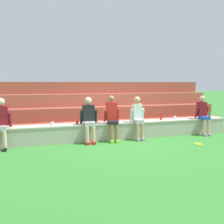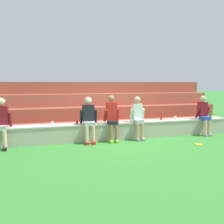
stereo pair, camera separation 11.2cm
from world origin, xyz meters
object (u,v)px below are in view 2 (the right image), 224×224
Objects in this scene: person_left_of_center at (89,118)px; frisbee at (198,144)px; person_far_left at (2,121)px; water_bottle_center_gap at (210,115)px; person_center at (112,117)px; water_bottle_mid_left at (161,117)px; plastic_cup_middle at (175,118)px; plastic_cup_left_end at (52,123)px; person_far_right at (204,114)px; person_right_of_center at (138,116)px; plastic_cup_right_end at (77,122)px.

person_left_of_center is 3.46m from frisbee.
person_far_left is 7.10m from water_bottle_center_gap.
person_center is at bearing 0.09° from person_far_left.
water_bottle_mid_left is 0.59m from plastic_cup_middle.
plastic_cup_left_end is at bearing -179.96° from water_bottle_center_gap.
person_left_of_center is at bearing 179.26° from person_center.
water_bottle_center_gap is at bearing 24.88° from person_far_right.
plastic_cup_left_end is 0.50× the size of frisbee.
person_center reaches higher than plastic_cup_left_end.
water_bottle_mid_left is 1.01× the size of frisbee.
person_right_of_center is 2.00m from plastic_cup_right_end.
water_bottle_mid_left is 1.63m from frisbee.
person_left_of_center is 1.64m from person_right_of_center.
person_center reaches higher than plastic_cup_right_end.
person_right_of_center is 6.09× the size of water_bottle_mid_left.
person_far_left is at bearing 168.76° from frisbee.
person_center reaches higher than person_right_of_center.
person_far_right is 12.91× the size of plastic_cup_middle.
person_right_of_center is 1.02m from water_bottle_mid_left.
water_bottle_center_gap is at bearing -1.54° from water_bottle_mid_left.
plastic_cup_middle is (5.70, 0.31, -0.16)m from person_far_left.
plastic_cup_middle is (3.54, 0.06, 0.00)m from plastic_cup_right_end.
person_left_of_center reaches higher than plastic_cup_left_end.
water_bottle_mid_left is (1.87, 0.25, -0.11)m from person_center.
person_left_of_center is 6.14× the size of water_bottle_mid_left.
person_far_right is 5.82× the size of water_bottle_center_gap.
person_left_of_center is 0.45m from plastic_cup_right_end.
plastic_cup_left_end is (-4.31, -0.10, 0.00)m from plastic_cup_middle.
person_far_right is at bearing -9.28° from water_bottle_mid_left.
person_right_of_center is at bearing -7.26° from plastic_cup_right_end.
water_bottle_center_gap is 5.72m from plastic_cup_left_end.
plastic_cup_right_end is 0.89× the size of plastic_cup_left_end.
person_center is 14.25× the size of plastic_cup_right_end.
water_bottle_center_gap reaches higher than plastic_cup_left_end.
person_left_of_center is at bearing 179.44° from person_right_of_center.
person_far_left is 5.98× the size of water_bottle_center_gap.
person_far_right is (4.17, -0.01, -0.03)m from person_left_of_center.
plastic_cup_middle is (3.20, 0.29, -0.17)m from person_left_of_center.
person_right_of_center reaches higher than plastic_cup_left_end.
person_right_of_center is at bearing -4.21° from plastic_cup_left_end.
plastic_cup_left_end is (-2.75, 0.20, -0.15)m from person_right_of_center.
person_far_left is at bearing -179.91° from person_center.
person_left_of_center is at bearing -177.63° from water_bottle_center_gap.
person_left_of_center is 4.17m from person_far_right.
person_far_right reaches higher than water_bottle_center_gap.
person_center is (3.24, 0.01, 0.00)m from person_far_left.
water_bottle_center_gap is (2.97, 0.21, -0.09)m from person_right_of_center.
water_bottle_mid_left is at bearing 0.89° from plastic_cup_left_end.
person_far_right reaches higher than plastic_cup_right_end.
person_right_of_center is 12.20× the size of plastic_cup_left_end.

